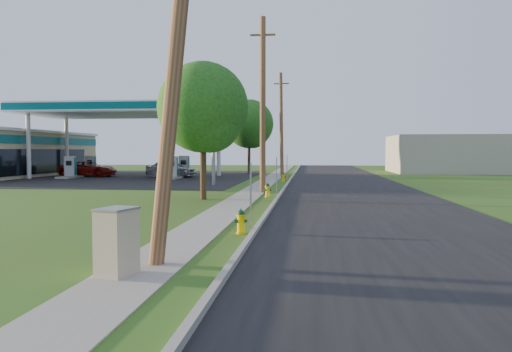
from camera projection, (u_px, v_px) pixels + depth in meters
The scene contains 26 objects.
ground_plane at pixel (217, 256), 11.19m from camera, with size 140.00×140.00×0.00m, color #395118.
road at pixel (369, 208), 20.63m from camera, with size 8.00×120.00×0.02m, color black.
curb at pixel (273, 205), 21.06m from camera, with size 0.15×120.00×0.15m, color gray.
sidewalk at pixel (232, 206), 21.25m from camera, with size 1.50×120.00×0.03m, color gray.
forecourt at pixel (108, 177), 44.69m from camera, with size 26.00×28.00×0.02m, color black.
utility_pole_near at pixel (178, 30), 10.02m from camera, with size 1.40×0.32×9.48m.
utility_pole_mid at pixel (263, 104), 27.88m from camera, with size 1.40×0.32×9.80m.
utility_pole_far at pixel (281, 124), 45.76m from camera, with size 1.40×0.32×9.50m.
sign_post_near at pixel (251, 195), 15.28m from camera, with size 0.05×0.04×2.00m, color gray.
sign_post_mid at pixel (277, 176), 27.00m from camera, with size 0.05×0.04×2.00m, color gray.
sign_post_far at pixel (287, 168), 39.11m from camera, with size 0.05×0.04×2.00m, color gray.
gas_canopy at pixel (128, 111), 44.17m from camera, with size 18.18×9.18×6.40m.
fuel_pump_nw at pixel (70, 170), 42.94m from camera, with size 1.20×3.20×1.90m.
fuel_pump_ne at pixel (172, 170), 41.96m from camera, with size 1.20×3.20×1.90m.
fuel_pump_sw at pixel (91, 168), 46.91m from camera, with size 1.20×3.20×1.90m.
fuel_pump_se at pixel (184, 169), 45.93m from camera, with size 1.20×3.20×1.90m.
price_pylon at pixel (213, 105), 33.74m from camera, with size 0.34×2.04×6.85m.
distant_building at pixel (459, 154), 53.82m from camera, with size 14.00×10.00×4.00m, color #9F958A.
tree_verge at pixel (205, 111), 23.91m from camera, with size 4.39×4.39×6.65m.
tree_lot at pixel (250, 126), 51.44m from camera, with size 5.06×5.06×7.67m.
hydrant_near at pixel (241, 221), 14.19m from camera, with size 0.38×0.33×0.72m.
hydrant_mid at pixel (268, 190), 25.34m from camera, with size 0.37×0.34×0.73m.
hydrant_far at pixel (283, 177), 37.98m from camera, with size 0.38×0.34×0.74m.
utility_cabinet at pixel (117, 242), 9.37m from camera, with size 0.75×0.88×1.30m.
car_red at pixel (88, 169), 45.14m from camera, with size 2.35×5.09×1.41m, color maroon.
car_silver at pixel (171, 169), 44.39m from camera, with size 1.79×4.45×1.52m, color #AFB1B6.
Camera 1 is at (2.06, -10.92, 2.37)m, focal length 35.00 mm.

